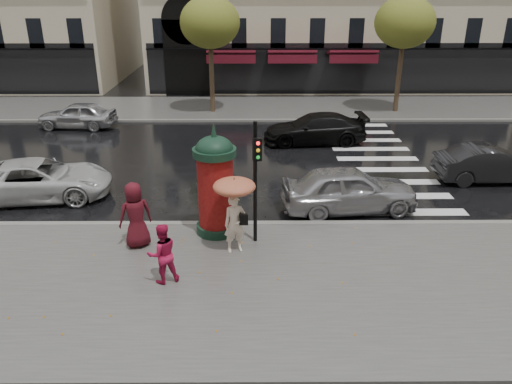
{
  "coord_description": "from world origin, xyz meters",
  "views": [
    {
      "loc": [
        0.41,
        -11.55,
        7.42
      ],
      "look_at": [
        0.49,
        1.5,
        1.85
      ],
      "focal_mm": 35.0,
      "sensor_mm": 36.0,
      "label": 1
    }
  ],
  "objects_px": {
    "woman_umbrella": "(235,203)",
    "man_burgundy": "(136,215)",
    "car_darkgrey": "(492,164)",
    "woman_red": "(162,254)",
    "car_far_silver": "(77,115)",
    "morris_column": "(215,182)",
    "traffic_light": "(256,172)",
    "car_white": "(39,180)",
    "car_silver": "(349,189)",
    "car_black": "(315,129)"
  },
  "relations": [
    {
      "from": "woman_umbrella",
      "to": "man_burgundy",
      "type": "distance_m",
      "value": 2.97
    },
    {
      "from": "man_burgundy",
      "to": "car_darkgrey",
      "type": "relative_size",
      "value": 0.46
    },
    {
      "from": "man_burgundy",
      "to": "woman_red",
      "type": "bearing_deg",
      "value": 91.4
    },
    {
      "from": "car_darkgrey",
      "to": "car_far_silver",
      "type": "height_order",
      "value": "car_darkgrey"
    },
    {
      "from": "woman_red",
      "to": "morris_column",
      "type": "bearing_deg",
      "value": -136.97
    },
    {
      "from": "man_burgundy",
      "to": "traffic_light",
      "type": "height_order",
      "value": "traffic_light"
    },
    {
      "from": "man_burgundy",
      "to": "car_white",
      "type": "xyz_separation_m",
      "value": [
        -4.38,
        3.82,
        -0.4
      ]
    },
    {
      "from": "car_silver",
      "to": "car_far_silver",
      "type": "xyz_separation_m",
      "value": [
        -12.75,
        10.59,
        -0.09
      ]
    },
    {
      "from": "morris_column",
      "to": "man_burgundy",
      "type": "bearing_deg",
      "value": -159.25
    },
    {
      "from": "woman_red",
      "to": "car_white",
      "type": "distance_m",
      "value": 7.94
    },
    {
      "from": "car_darkgrey",
      "to": "car_white",
      "type": "height_order",
      "value": "car_white"
    },
    {
      "from": "car_far_silver",
      "to": "car_silver",
      "type": "bearing_deg",
      "value": 53.58
    },
    {
      "from": "car_white",
      "to": "car_silver",
      "type": "bearing_deg",
      "value": -102.99
    },
    {
      "from": "car_silver",
      "to": "car_darkgrey",
      "type": "bearing_deg",
      "value": -72.84
    },
    {
      "from": "woman_red",
      "to": "traffic_light",
      "type": "xyz_separation_m",
      "value": [
        2.42,
        2.13,
        1.42
      ]
    },
    {
      "from": "woman_red",
      "to": "woman_umbrella",
      "type": "bearing_deg",
      "value": -162.38
    },
    {
      "from": "man_burgundy",
      "to": "traffic_light",
      "type": "distance_m",
      "value": 3.73
    },
    {
      "from": "traffic_light",
      "to": "car_darkgrey",
      "type": "distance_m",
      "value": 10.81
    },
    {
      "from": "woman_red",
      "to": "car_white",
      "type": "xyz_separation_m",
      "value": [
        -5.47,
        5.75,
        -0.23
      ]
    },
    {
      "from": "woman_umbrella",
      "to": "car_black",
      "type": "height_order",
      "value": "woman_umbrella"
    },
    {
      "from": "woman_red",
      "to": "car_darkgrey",
      "type": "bearing_deg",
      "value": -171.93
    },
    {
      "from": "woman_umbrella",
      "to": "woman_red",
      "type": "xyz_separation_m",
      "value": [
        -1.82,
        -1.6,
        -0.7
      ]
    },
    {
      "from": "man_burgundy",
      "to": "morris_column",
      "type": "distance_m",
      "value": 2.54
    },
    {
      "from": "morris_column",
      "to": "traffic_light",
      "type": "height_order",
      "value": "traffic_light"
    },
    {
      "from": "morris_column",
      "to": "traffic_light",
      "type": "relative_size",
      "value": 0.95
    },
    {
      "from": "car_silver",
      "to": "car_far_silver",
      "type": "distance_m",
      "value": 16.58
    },
    {
      "from": "traffic_light",
      "to": "car_black",
      "type": "height_order",
      "value": "traffic_light"
    },
    {
      "from": "traffic_light",
      "to": "car_far_silver",
      "type": "distance_m",
      "value": 16.26
    },
    {
      "from": "morris_column",
      "to": "car_silver",
      "type": "bearing_deg",
      "value": 22.11
    },
    {
      "from": "traffic_light",
      "to": "car_silver",
      "type": "bearing_deg",
      "value": 37.56
    },
    {
      "from": "car_silver",
      "to": "car_far_silver",
      "type": "relative_size",
      "value": 1.13
    },
    {
      "from": "car_silver",
      "to": "car_black",
      "type": "distance_m",
      "value": 7.8
    },
    {
      "from": "man_burgundy",
      "to": "car_far_silver",
      "type": "height_order",
      "value": "man_burgundy"
    },
    {
      "from": "woman_red",
      "to": "car_black",
      "type": "distance_m",
      "value": 13.5
    },
    {
      "from": "woman_red",
      "to": "car_far_silver",
      "type": "distance_m",
      "value": 16.78
    },
    {
      "from": "traffic_light",
      "to": "car_black",
      "type": "xyz_separation_m",
      "value": [
        2.93,
        10.27,
        -1.65
      ]
    },
    {
      "from": "woman_red",
      "to": "car_black",
      "type": "relative_size",
      "value": 0.33
    },
    {
      "from": "woman_umbrella",
      "to": "woman_red",
      "type": "bearing_deg",
      "value": -138.59
    },
    {
      "from": "traffic_light",
      "to": "car_silver",
      "type": "distance_m",
      "value": 4.35
    },
    {
      "from": "car_black",
      "to": "car_far_silver",
      "type": "height_order",
      "value": "car_black"
    },
    {
      "from": "woman_umbrella",
      "to": "car_far_silver",
      "type": "distance_m",
      "value": 16.29
    },
    {
      "from": "woman_umbrella",
      "to": "man_burgundy",
      "type": "relative_size",
      "value": 1.16
    },
    {
      "from": "car_silver",
      "to": "car_white",
      "type": "height_order",
      "value": "car_silver"
    },
    {
      "from": "car_darkgrey",
      "to": "car_white",
      "type": "relative_size",
      "value": 0.84
    },
    {
      "from": "man_burgundy",
      "to": "traffic_light",
      "type": "xyz_separation_m",
      "value": [
        3.51,
        0.2,
        1.25
      ]
    },
    {
      "from": "woman_umbrella",
      "to": "car_darkgrey",
      "type": "relative_size",
      "value": 0.53
    },
    {
      "from": "traffic_light",
      "to": "car_black",
      "type": "bearing_deg",
      "value": 74.07
    },
    {
      "from": "man_burgundy",
      "to": "traffic_light",
      "type": "bearing_deg",
      "value": 155.23
    },
    {
      "from": "man_burgundy",
      "to": "car_darkgrey",
      "type": "height_order",
      "value": "man_burgundy"
    },
    {
      "from": "morris_column",
      "to": "car_silver",
      "type": "height_order",
      "value": "morris_column"
    }
  ]
}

